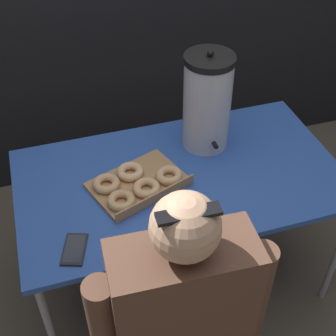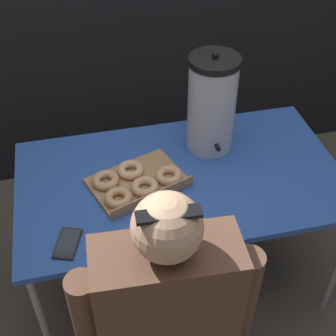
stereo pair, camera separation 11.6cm
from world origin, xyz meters
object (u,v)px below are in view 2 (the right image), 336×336
at_px(cell_phone, 68,243).
at_px(person_seated, 167,330).
at_px(coffee_urn, 212,104).
at_px(donut_box, 136,182).

distance_m(cell_phone, person_seated, 0.48).
bearing_deg(coffee_urn, cell_phone, -146.17).
height_order(donut_box, person_seated, person_seated).
bearing_deg(donut_box, cell_phone, -159.75).
height_order(coffee_urn, person_seated, person_seated).
xyz_separation_m(donut_box, cell_phone, (-0.30, -0.25, -0.02)).
relative_size(donut_box, coffee_urn, 0.95).
bearing_deg(donut_box, coffee_urn, 8.96).
relative_size(donut_box, cell_phone, 2.74).
xyz_separation_m(donut_box, coffee_urn, (0.38, 0.21, 0.20)).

